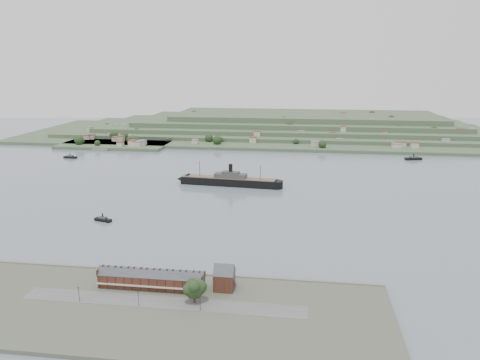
# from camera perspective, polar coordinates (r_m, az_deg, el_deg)

# --- Properties ---
(ground) EXTENTS (1400.00, 1400.00, 0.00)m
(ground) POSITION_cam_1_polar(r_m,az_deg,el_deg) (402.43, -1.78, -2.46)
(ground) COLOR slate
(ground) RESTS_ON ground
(near_shore) EXTENTS (220.00, 80.00, 2.60)m
(near_shore) POSITION_cam_1_polar(r_m,az_deg,el_deg) (233.83, -9.80, -15.26)
(near_shore) COLOR #4C5142
(near_shore) RESTS_ON ground
(terrace_row) EXTENTS (55.60, 9.80, 11.07)m
(terrace_row) POSITION_cam_1_polar(r_m,az_deg,el_deg) (249.77, -10.78, -11.79)
(terrace_row) COLOR #452418
(terrace_row) RESTS_ON ground
(gabled_building) EXTENTS (10.40, 10.18, 14.09)m
(gabled_building) POSITION_cam_1_polar(r_m,az_deg,el_deg) (244.00, -1.92, -11.83)
(gabled_building) COLOR #452418
(gabled_building) RESTS_ON ground
(far_peninsula) EXTENTS (760.00, 309.00, 30.00)m
(far_peninsula) POSITION_cam_1_polar(r_m,az_deg,el_deg) (780.84, 5.15, 6.51)
(far_peninsula) COLOR #3C5035
(far_peninsula) RESTS_ON ground
(steamship) EXTENTS (105.41, 21.12, 25.28)m
(steamship) POSITION_cam_1_polar(r_m,az_deg,el_deg) (449.55, -1.71, -0.06)
(steamship) COLOR black
(steamship) RESTS_ON ground
(tugboat) EXTENTS (14.30, 7.48, 6.22)m
(tugboat) POSITION_cam_1_polar(r_m,az_deg,el_deg) (363.83, -16.36, -4.62)
(tugboat) COLOR black
(tugboat) RESTS_ON ground
(ferry_west) EXTENTS (17.50, 7.03, 6.38)m
(ferry_west) POSITION_cam_1_polar(r_m,az_deg,el_deg) (614.97, -19.98, 2.66)
(ferry_west) COLOR black
(ferry_west) RESTS_ON ground
(ferry_east) EXTENTS (21.16, 10.49, 7.65)m
(ferry_east) POSITION_cam_1_polar(r_m,az_deg,el_deg) (605.57, 20.38, 2.49)
(ferry_east) COLOR black
(ferry_east) RESTS_ON ground
(fig_tree) EXTENTS (11.22, 9.72, 12.52)m
(fig_tree) POSITION_cam_1_polar(r_m,az_deg,el_deg) (231.29, -5.57, -13.03)
(fig_tree) COLOR #3A281B
(fig_tree) RESTS_ON ground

